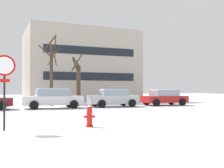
{
  "coord_description": "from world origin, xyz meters",
  "views": [
    {
      "loc": [
        -1.44,
        -11.94,
        1.51
      ],
      "look_at": [
        5.9,
        5.67,
        1.84
      ],
      "focal_mm": 43.84,
      "sensor_mm": 36.0,
      "label": 1
    }
  ],
  "objects_px": {
    "stop_sign": "(5,77)",
    "parked_car_white": "(53,98)",
    "fire_hydrant": "(89,116)",
    "parked_car_silver": "(113,98)",
    "parked_car_red": "(164,97)"
  },
  "relations": [
    {
      "from": "parked_car_white",
      "to": "parked_car_red",
      "type": "bearing_deg",
      "value": -0.31
    },
    {
      "from": "parked_car_white",
      "to": "parked_car_red",
      "type": "relative_size",
      "value": 1.1
    },
    {
      "from": "fire_hydrant",
      "to": "parked_car_white",
      "type": "bearing_deg",
      "value": 87.07
    },
    {
      "from": "stop_sign",
      "to": "fire_hydrant",
      "type": "height_order",
      "value": "stop_sign"
    },
    {
      "from": "parked_car_white",
      "to": "parked_car_silver",
      "type": "bearing_deg",
      "value": -0.32
    },
    {
      "from": "parked_car_white",
      "to": "parked_car_silver",
      "type": "relative_size",
      "value": 1.1
    },
    {
      "from": "parked_car_silver",
      "to": "fire_hydrant",
      "type": "bearing_deg",
      "value": -117.24
    },
    {
      "from": "stop_sign",
      "to": "parked_car_silver",
      "type": "distance_m",
      "value": 13.81
    },
    {
      "from": "fire_hydrant",
      "to": "parked_car_white",
      "type": "relative_size",
      "value": 0.19
    },
    {
      "from": "stop_sign",
      "to": "parked_car_white",
      "type": "relative_size",
      "value": 0.6
    },
    {
      "from": "stop_sign",
      "to": "parked_car_white",
      "type": "bearing_deg",
      "value": 70.89
    },
    {
      "from": "fire_hydrant",
      "to": "parked_car_red",
      "type": "distance_m",
      "value": 15.25
    },
    {
      "from": "parked_car_white",
      "to": "parked_car_red",
      "type": "height_order",
      "value": "parked_car_white"
    },
    {
      "from": "fire_hydrant",
      "to": "parked_car_white",
      "type": "distance_m",
      "value": 10.96
    },
    {
      "from": "stop_sign",
      "to": "parked_car_silver",
      "type": "relative_size",
      "value": 0.66
    }
  ]
}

